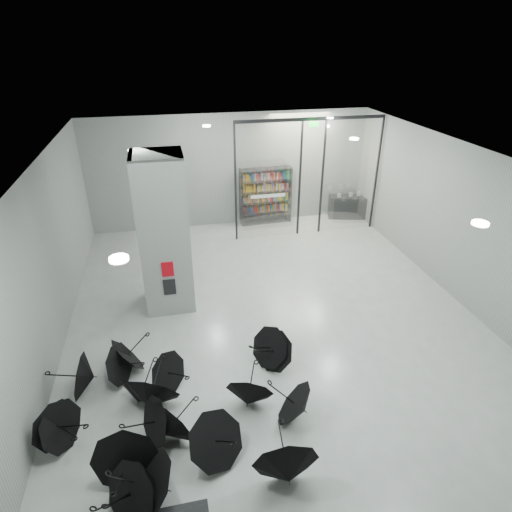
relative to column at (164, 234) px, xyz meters
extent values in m
plane|color=gray|center=(2.50, -2.00, -2.00)|extent=(14.00, 14.00, 0.00)
cube|color=slate|center=(2.50, -2.00, 2.00)|extent=(10.00, 14.00, 0.02)
cube|color=slate|center=(2.50, 5.00, 0.00)|extent=(10.00, 0.02, 4.00)
cube|color=slate|center=(-2.50, -2.00, 0.00)|extent=(0.02, 14.00, 4.00)
cube|color=slate|center=(7.50, -2.00, 0.00)|extent=(0.02, 14.00, 4.00)
cube|color=slate|center=(0.00, 0.00, 0.00)|extent=(1.20, 1.20, 4.00)
cube|color=#A50A07|center=(0.00, -0.62, -0.65)|extent=(0.28, 0.04, 0.38)
cube|color=black|center=(0.00, -0.62, -1.15)|extent=(0.30, 0.03, 0.42)
cube|color=#0CE533|center=(4.90, 3.30, 1.82)|extent=(0.30, 0.06, 0.15)
cube|color=silver|center=(3.50, 3.50, 0.00)|extent=(2.20, 0.02, 3.95)
cube|color=silver|center=(6.40, 3.50, 0.00)|extent=(2.00, 0.02, 3.95)
cube|color=black|center=(2.40, 3.50, 0.00)|extent=(0.06, 0.06, 4.00)
cube|color=black|center=(4.60, 3.50, 0.00)|extent=(0.06, 0.06, 4.00)
cube|color=black|center=(5.40, 3.50, 0.00)|extent=(0.06, 0.06, 4.00)
cube|color=black|center=(7.40, 3.50, 0.00)|extent=(0.06, 0.06, 4.00)
cube|color=black|center=(4.90, 3.50, 1.95)|extent=(5.00, 0.08, 0.10)
cube|color=black|center=(6.91, 4.54, -1.58)|extent=(1.50, 0.90, 0.84)
camera|label=1|loc=(0.13, -9.83, 4.41)|focal=30.14mm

